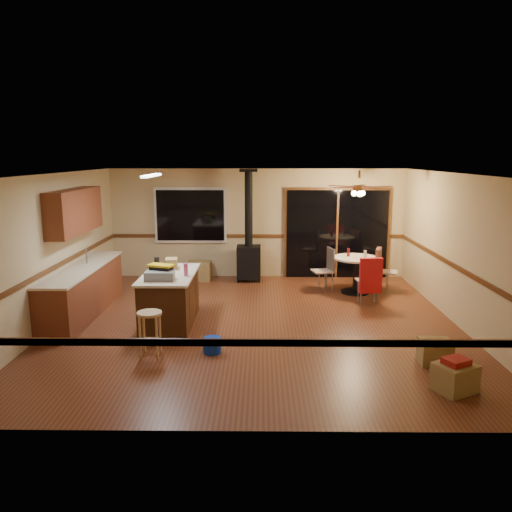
{
  "coord_description": "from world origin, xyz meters",
  "views": [
    {
      "loc": [
        0.1,
        -8.36,
        2.9
      ],
      "look_at": [
        0.0,
        0.3,
        1.15
      ],
      "focal_mm": 35.0,
      "sensor_mm": 36.0,
      "label": 1
    }
  ],
  "objects_px": {
    "toolbox_grey": "(160,276)",
    "chair_left": "(327,265)",
    "toolbox_black": "(161,272)",
    "dining_table": "(356,269)",
    "box_corner_a": "(455,378)",
    "box_under_window": "(199,271)",
    "box_corner_b": "(435,352)",
    "chair_right": "(379,265)",
    "blue_bucket": "(212,345)",
    "bar_stool": "(150,334)",
    "chair_near": "(370,275)",
    "wood_stove": "(249,250)",
    "kitchen_island": "(170,298)"
  },
  "relations": [
    {
      "from": "box_corner_a",
      "to": "box_corner_b",
      "type": "height_order",
      "value": "box_corner_a"
    },
    {
      "from": "box_under_window",
      "to": "box_corner_b",
      "type": "distance_m",
      "value": 6.21
    },
    {
      "from": "kitchen_island",
      "to": "chair_left",
      "type": "xyz_separation_m",
      "value": [
        3.01,
        2.15,
        0.14
      ]
    },
    {
      "from": "toolbox_grey",
      "to": "chair_right",
      "type": "distance_m",
      "value": 4.95
    },
    {
      "from": "toolbox_grey",
      "to": "chair_left",
      "type": "distance_m",
      "value": 4.06
    },
    {
      "from": "toolbox_grey",
      "to": "dining_table",
      "type": "distance_m",
      "value": 4.46
    },
    {
      "from": "bar_stool",
      "to": "chair_near",
      "type": "distance_m",
      "value": 4.57
    },
    {
      "from": "dining_table",
      "to": "box_corner_a",
      "type": "relative_size",
      "value": 2.05
    },
    {
      "from": "kitchen_island",
      "to": "box_corner_b",
      "type": "bearing_deg",
      "value": -22.69
    },
    {
      "from": "bar_stool",
      "to": "box_corner_b",
      "type": "xyz_separation_m",
      "value": [
        4.09,
        -0.26,
        -0.16
      ]
    },
    {
      "from": "toolbox_black",
      "to": "chair_left",
      "type": "height_order",
      "value": "toolbox_black"
    },
    {
      "from": "toolbox_black",
      "to": "chair_right",
      "type": "relative_size",
      "value": 0.51
    },
    {
      "from": "toolbox_grey",
      "to": "chair_left",
      "type": "xyz_separation_m",
      "value": [
        3.08,
        2.62,
        -0.38
      ]
    },
    {
      "from": "toolbox_grey",
      "to": "bar_stool",
      "type": "distance_m",
      "value": 1.15
    },
    {
      "from": "chair_left",
      "to": "chair_near",
      "type": "bearing_deg",
      "value": -54.46
    },
    {
      "from": "dining_table",
      "to": "chair_near",
      "type": "distance_m",
      "value": 0.89
    },
    {
      "from": "dining_table",
      "to": "toolbox_black",
      "type": "bearing_deg",
      "value": -147.38
    },
    {
      "from": "kitchen_island",
      "to": "chair_right",
      "type": "relative_size",
      "value": 2.4
    },
    {
      "from": "chair_near",
      "to": "toolbox_black",
      "type": "bearing_deg",
      "value": -158.83
    },
    {
      "from": "blue_bucket",
      "to": "wood_stove",
      "type": "bearing_deg",
      "value": 84.3
    },
    {
      "from": "toolbox_black",
      "to": "blue_bucket",
      "type": "xyz_separation_m",
      "value": [
        0.93,
        -1.0,
        -0.88
      ]
    },
    {
      "from": "toolbox_grey",
      "to": "toolbox_black",
      "type": "height_order",
      "value": "toolbox_black"
    },
    {
      "from": "bar_stool",
      "to": "chair_right",
      "type": "height_order",
      "value": "chair_right"
    },
    {
      "from": "wood_stove",
      "to": "dining_table",
      "type": "relative_size",
      "value": 2.63
    },
    {
      "from": "bar_stool",
      "to": "dining_table",
      "type": "xyz_separation_m",
      "value": [
        3.64,
        3.46,
        0.2
      ]
    },
    {
      "from": "kitchen_island",
      "to": "wood_stove",
      "type": "height_order",
      "value": "wood_stove"
    },
    {
      "from": "bar_stool",
      "to": "blue_bucket",
      "type": "relative_size",
      "value": 2.41
    },
    {
      "from": "toolbox_grey",
      "to": "box_corner_a",
      "type": "relative_size",
      "value": 1.0
    },
    {
      "from": "chair_near",
      "to": "wood_stove",
      "type": "bearing_deg",
      "value": 141.89
    },
    {
      "from": "box_corner_a",
      "to": "box_corner_b",
      "type": "xyz_separation_m",
      "value": [
        0.04,
        0.84,
        -0.0
      ]
    },
    {
      "from": "kitchen_island",
      "to": "chair_right",
      "type": "height_order",
      "value": "chair_right"
    },
    {
      "from": "chair_left",
      "to": "box_corner_a",
      "type": "xyz_separation_m",
      "value": [
        1.01,
        -4.69,
        -0.41
      ]
    },
    {
      "from": "toolbox_grey",
      "to": "toolbox_black",
      "type": "relative_size",
      "value": 1.31
    },
    {
      "from": "chair_right",
      "to": "box_under_window",
      "type": "height_order",
      "value": "chair_right"
    },
    {
      "from": "box_corner_b",
      "to": "chair_right",
      "type": "bearing_deg",
      "value": 88.85
    },
    {
      "from": "box_corner_a",
      "to": "dining_table",
      "type": "bearing_deg",
      "value": 95.15
    },
    {
      "from": "toolbox_black",
      "to": "box_corner_b",
      "type": "distance_m",
      "value": 4.42
    },
    {
      "from": "kitchen_island",
      "to": "dining_table",
      "type": "relative_size",
      "value": 1.75
    },
    {
      "from": "bar_stool",
      "to": "box_under_window",
      "type": "bearing_deg",
      "value": 88.04
    },
    {
      "from": "dining_table",
      "to": "chair_near",
      "type": "bearing_deg",
      "value": -82.12
    },
    {
      "from": "blue_bucket",
      "to": "box_under_window",
      "type": "distance_m",
      "value": 4.49
    },
    {
      "from": "blue_bucket",
      "to": "chair_right",
      "type": "relative_size",
      "value": 0.39
    },
    {
      "from": "toolbox_grey",
      "to": "chair_left",
      "type": "height_order",
      "value": "toolbox_grey"
    },
    {
      "from": "toolbox_black",
      "to": "dining_table",
      "type": "xyz_separation_m",
      "value": [
        3.67,
        2.35,
        -0.47
      ]
    },
    {
      "from": "kitchen_island",
      "to": "chair_left",
      "type": "bearing_deg",
      "value": 35.57
    },
    {
      "from": "toolbox_grey",
      "to": "blue_bucket",
      "type": "xyz_separation_m",
      "value": [
        0.93,
        -0.86,
        -0.86
      ]
    },
    {
      "from": "dining_table",
      "to": "toolbox_grey",
      "type": "bearing_deg",
      "value": -145.78
    },
    {
      "from": "chair_left",
      "to": "chair_right",
      "type": "distance_m",
      "value": 1.12
    },
    {
      "from": "chair_left",
      "to": "chair_right",
      "type": "relative_size",
      "value": 0.74
    },
    {
      "from": "box_corner_a",
      "to": "chair_near",
      "type": "bearing_deg",
      "value": 94.49
    }
  ]
}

